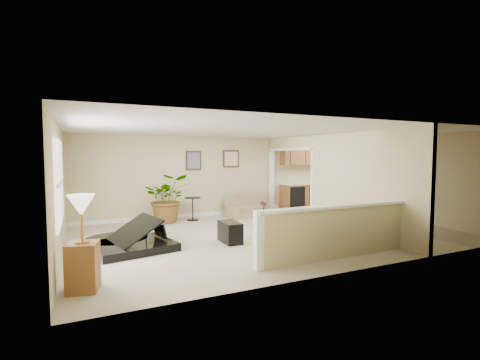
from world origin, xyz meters
name	(u,v)px	position (x,y,z in m)	size (l,w,h in m)	color
floor	(268,233)	(0.00, 0.00, 0.00)	(9.00, 9.00, 0.00)	tan
back_wall	(222,176)	(0.00, 3.00, 1.25)	(9.00, 0.04, 2.50)	#C2B584
front_wall	(360,195)	(0.00, -3.00, 1.25)	(9.00, 0.04, 2.50)	#C2B584
left_wall	(59,190)	(-4.50, 0.00, 1.25)	(0.04, 6.00, 2.50)	#C2B584
right_wall	(401,178)	(4.50, 0.00, 1.25)	(0.04, 6.00, 2.50)	#C2B584
ceiling	(269,131)	(0.00, 0.00, 2.50)	(9.00, 6.00, 0.04)	silver
kitchen_vinyl	(365,223)	(3.15, 0.00, 0.00)	(2.70, 6.00, 0.01)	gray
interior_partition	(322,181)	(1.80, 0.25, 1.22)	(0.18, 5.99, 2.50)	#C2B584
pony_half_wall	(334,231)	(0.08, -2.30, 0.52)	(3.42, 0.22, 1.00)	#C2B584
left_window	(59,182)	(-4.49, -0.50, 1.45)	(0.05, 2.15, 1.45)	white
wall_art_left	(194,161)	(-0.95, 2.97, 1.75)	(0.48, 0.04, 0.58)	#3E2716
wall_mirror	(231,159)	(0.30, 2.97, 1.80)	(0.55, 0.04, 0.55)	#3E2716
kitchen_cabinets	(309,185)	(3.19, 2.73, 0.87)	(2.36, 0.65, 2.33)	brown
piano	(129,220)	(-3.25, 0.01, 0.60)	(1.97, 2.00, 1.43)	black
piano_bench	(230,232)	(-1.19, -0.40, 0.23)	(0.35, 0.68, 0.45)	black
loveseat	(249,206)	(0.65, 2.37, 0.33)	(1.52, 0.90, 0.86)	#997F61
accent_table	(193,206)	(-1.15, 2.45, 0.44)	(0.47, 0.47, 0.68)	black
palm_plant	(168,199)	(-1.89, 2.44, 0.68)	(1.45, 1.32, 1.39)	black
small_plant	(263,210)	(0.97, 2.00, 0.21)	(0.30, 0.30, 0.51)	black
lamp_stand	(83,251)	(-4.15, -2.05, 0.58)	(0.48, 0.48, 1.36)	brown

